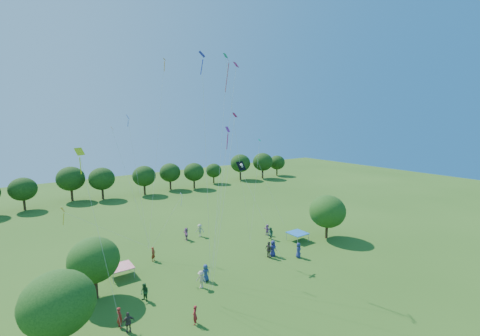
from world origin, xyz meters
name	(u,v)px	position (x,y,z in m)	size (l,w,h in m)	color
near_tree_west	(58,303)	(-15.94, 12.20, 3.69)	(4.69, 4.69, 5.81)	#422B19
near_tree_north	(94,260)	(-12.57, 18.19, 3.54)	(4.31, 4.31, 5.49)	#422B19
near_tree_east	(327,211)	(15.41, 15.85, 3.65)	(4.72, 4.72, 5.78)	#422B19
treeline	(112,177)	(-1.73, 55.43, 4.09)	(88.01, 8.77, 6.77)	#422B19
tent_red_stripe	(121,267)	(-9.70, 20.87, 1.04)	(2.20, 2.20, 1.10)	red
tent_blue	(298,233)	(11.58, 17.39, 1.04)	(2.20, 2.20, 1.10)	blue
crowd_person_0	(273,248)	(5.88, 15.71, 0.93)	(0.91, 0.49, 1.85)	navy
crowd_person_1	(120,317)	(-12.02, 12.83, 0.82)	(0.61, 0.39, 1.63)	maroon
crowd_person_2	(271,234)	(8.99, 19.70, 0.81)	(0.80, 0.43, 1.63)	#245438
crowd_person_3	(200,230)	(2.05, 26.11, 0.86)	(1.12, 0.50, 1.72)	#AFAD8C
crowd_person_4	(269,250)	(5.23, 15.68, 0.94)	(1.10, 0.50, 1.88)	#443D37
crowd_person_5	(267,230)	(9.71, 21.22, 0.75)	(1.40, 0.50, 1.50)	#9B5A9A
crowd_person_6	(206,273)	(-3.25, 15.19, 0.84)	(0.83, 0.45, 1.69)	navy
crowd_person_7	(195,315)	(-7.22, 9.87, 0.76)	(0.56, 0.36, 1.51)	maroon
crowd_person_8	(145,292)	(-9.26, 15.22, 0.80)	(0.79, 0.42, 1.59)	#204C23
crowd_person_9	(201,279)	(-4.23, 14.33, 0.84)	(1.09, 0.49, 1.67)	#B0A28C
crowd_person_10	(128,322)	(-11.65, 11.84, 0.80)	(0.94, 0.43, 1.61)	#423835
crowd_person_11	(186,234)	(0.00, 26.05, 0.83)	(1.55, 0.55, 1.66)	#9F5C8A
crowd_person_12	(298,250)	(7.99, 13.76, 0.86)	(0.85, 0.46, 1.73)	navy
crowd_person_13	(153,254)	(-5.77, 22.47, 0.81)	(0.60, 0.39, 1.61)	maroon
pirate_kite	(242,168)	(3.18, 18.04, 10.26)	(1.27, 6.80, 9.60)	black
red_high_kite	(225,98)	(0.64, 17.57, 17.72)	(4.39, 3.74, 20.77)	red
small_kite_0	(229,161)	(-2.93, 11.48, 12.17)	(2.66, 0.52, 14.83)	red
small_kite_1	(159,122)	(-3.76, 24.35, 15.23)	(3.69, 2.23, 21.12)	orange
small_kite_2	(79,218)	(-12.76, 23.38, 5.99)	(8.55, 0.75, 6.00)	gold
small_kite_3	(262,171)	(10.53, 23.43, 8.43)	(1.73, 4.37, 8.97)	#1A8F45
small_kite_4	(131,139)	(-5.67, 28.65, 13.26)	(0.60, 6.75, 14.84)	#133AC6
small_kite_5	(222,176)	(-5.24, 8.89, 11.51)	(0.46, 3.60, 13.80)	#AB1C88
small_kite_6	(177,204)	(-2.98, 22.01, 6.13)	(3.38, 1.53, 6.12)	silver
small_kite_7	(257,171)	(5.89, 18.83, 9.45)	(1.84, 0.65, 11.99)	#0ED99F
small_kite_8	(231,113)	(-0.67, 14.59, 16.12)	(3.43, 0.77, 19.53)	red
small_kite_9	(122,159)	(-7.77, 25.41, 11.30)	(2.92, 2.95, 13.52)	orange
small_kite_10	(86,181)	(-13.51, 13.46, 11.37)	(1.65, 3.43, 12.34)	#D2DB13
small_kite_11	(233,111)	(1.93, 18.01, 16.45)	(3.93, 0.72, 20.92)	#177F33
small_kite_12	(204,116)	(-5.40, 11.11, 15.84)	(1.28, 1.22, 19.18)	#1211B0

